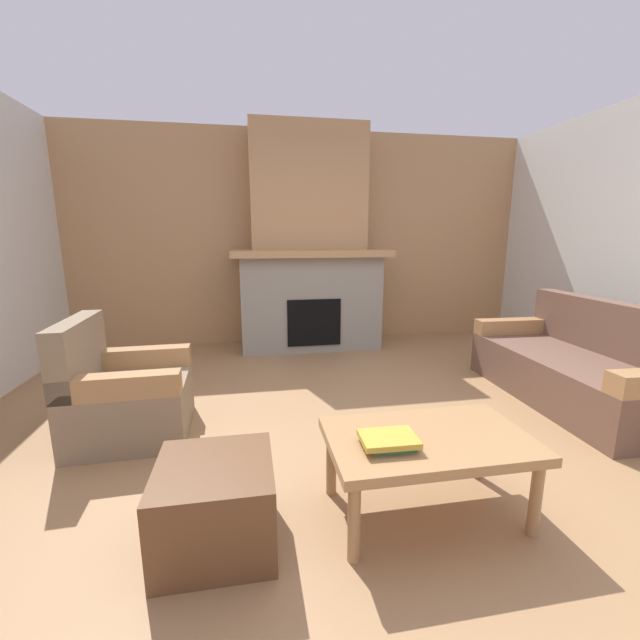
{
  "coord_description": "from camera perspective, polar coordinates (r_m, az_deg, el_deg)",
  "views": [
    {
      "loc": [
        -0.76,
        -2.4,
        1.4
      ],
      "look_at": [
        -0.19,
        0.76,
        0.73
      ],
      "focal_mm": 22.64,
      "sensor_mm": 36.0,
      "label": 1
    }
  ],
  "objects": [
    {
      "name": "armchair",
      "position": [
        3.21,
        -25.92,
        -9.56
      ],
      "size": [
        0.79,
        0.79,
        0.85
      ],
      "color": "#847056",
      "rests_on": "ground"
    },
    {
      "name": "wall_back_wood_panel",
      "position": [
        5.45,
        -2.19,
        11.36
      ],
      "size": [
        6.0,
        0.12,
        2.7
      ],
      "primitive_type": "cube",
      "color": "tan",
      "rests_on": "ground"
    },
    {
      "name": "ottoman",
      "position": [
        2.08,
        -14.48,
        -23.88
      ],
      "size": [
        0.52,
        0.52,
        0.4
      ],
      "primitive_type": "cube",
      "color": "brown",
      "rests_on": "ground"
    },
    {
      "name": "ground",
      "position": [
        2.88,
        6.81,
        -17.32
      ],
      "size": [
        9.0,
        9.0,
        0.0
      ],
      "primitive_type": "plane",
      "color": "#9E754C"
    },
    {
      "name": "fireplace",
      "position": [
        5.08,
        -1.57,
        9.22
      ],
      "size": [
        1.9,
        0.82,
        2.7
      ],
      "color": "gray",
      "rests_on": "ground"
    },
    {
      "name": "coffee_table",
      "position": [
        2.17,
        14.99,
        -16.76
      ],
      "size": [
        1.0,
        0.6,
        0.43
      ],
      "color": "#A87A4C",
      "rests_on": "ground"
    },
    {
      "name": "couch",
      "position": [
        4.11,
        32.68,
        -5.79
      ],
      "size": [
        0.9,
        1.83,
        0.85
      ],
      "color": "brown",
      "rests_on": "ground"
    },
    {
      "name": "book_stack_near_edge",
      "position": [
        2.0,
        9.76,
        -16.4
      ],
      "size": [
        0.27,
        0.2,
        0.05
      ],
      "color": "#3D7F4C",
      "rests_on": "coffee_table"
    }
  ]
}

